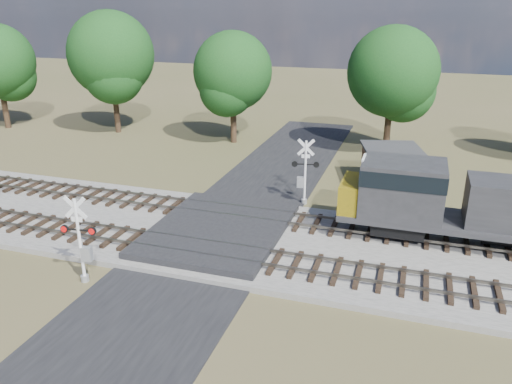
% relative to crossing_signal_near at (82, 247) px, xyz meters
% --- Properties ---
extents(ground, '(160.00, 160.00, 0.00)m').
position_rel_crossing_signal_near_xyz_m(ground, '(4.05, 5.90, -1.77)').
color(ground, '#484A27').
rests_on(ground, ground).
extents(ballast_bed, '(140.00, 10.00, 0.30)m').
position_rel_crossing_signal_near_xyz_m(ballast_bed, '(14.05, 6.40, -1.62)').
color(ballast_bed, gray).
rests_on(ballast_bed, ground).
extents(road, '(7.00, 60.00, 0.08)m').
position_rel_crossing_signal_near_xyz_m(road, '(4.05, 5.90, -1.73)').
color(road, black).
rests_on(road, ground).
extents(crossing_panel, '(7.00, 9.00, 0.62)m').
position_rel_crossing_signal_near_xyz_m(crossing_panel, '(4.05, 6.40, -1.46)').
color(crossing_panel, '#262628').
rests_on(crossing_panel, ground).
extents(track_near, '(140.00, 2.60, 0.33)m').
position_rel_crossing_signal_near_xyz_m(track_near, '(7.17, 3.90, -1.36)').
color(track_near, black).
rests_on(track_near, ballast_bed).
extents(track_far, '(140.00, 2.60, 0.33)m').
position_rel_crossing_signal_near_xyz_m(track_far, '(7.17, 8.90, -1.36)').
color(track_far, black).
rests_on(track_far, ballast_bed).
extents(crossing_signal_near, '(1.72, 0.41, 4.27)m').
position_rel_crossing_signal_near_xyz_m(crossing_signal_near, '(0.00, 0.00, 0.00)').
color(crossing_signal_near, silver).
rests_on(crossing_signal_near, ground).
extents(crossing_signal_far, '(1.74, 0.47, 4.34)m').
position_rel_crossing_signal_near_xyz_m(crossing_signal_far, '(7.40, 12.63, 0.03)').
color(crossing_signal_far, silver).
rests_on(crossing_signal_far, ground).
extents(equipment_shed, '(4.83, 4.83, 2.68)m').
position_rel_crossing_signal_near_xyz_m(equipment_shed, '(12.44, 18.49, -0.41)').
color(equipment_shed, '#4B2F20').
rests_on(equipment_shed, ground).
extents(treeline, '(80.55, 10.79, 11.76)m').
position_rel_crossing_signal_near_xyz_m(treeline, '(8.62, 26.21, 5.13)').
color(treeline, black).
rests_on(treeline, ground).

